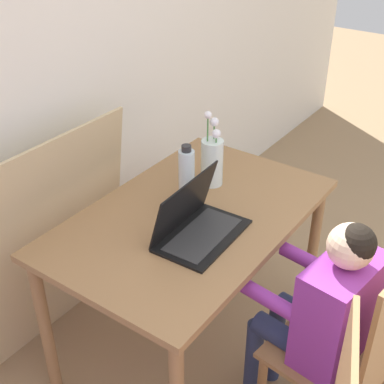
{
  "coord_description": "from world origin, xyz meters",
  "views": [
    {
      "loc": [
        -1.36,
        0.48,
        1.95
      ],
      "look_at": [
        -0.02,
        1.44,
        0.93
      ],
      "focal_mm": 50.0,
      "sensor_mm": 36.0,
      "label": 1
    }
  ],
  "objects_px": {
    "person_seated": "(324,308)",
    "laptop": "(195,222)",
    "chair_occupied": "(351,354)",
    "flower_vase": "(212,160)",
    "water_bottle": "(187,175)"
  },
  "relations": [
    {
      "from": "person_seated",
      "to": "water_bottle",
      "type": "xyz_separation_m",
      "value": [
        0.11,
        0.68,
        0.26
      ]
    },
    {
      "from": "person_seated",
      "to": "laptop",
      "type": "distance_m",
      "value": 0.56
    },
    {
      "from": "chair_occupied",
      "to": "flower_vase",
      "type": "relative_size",
      "value": 2.76
    },
    {
      "from": "chair_occupied",
      "to": "laptop",
      "type": "distance_m",
      "value": 0.72
    },
    {
      "from": "chair_occupied",
      "to": "flower_vase",
      "type": "xyz_separation_m",
      "value": [
        0.3,
        0.8,
        0.4
      ]
    },
    {
      "from": "person_seated",
      "to": "water_bottle",
      "type": "bearing_deg",
      "value": -91.61
    },
    {
      "from": "chair_occupied",
      "to": "person_seated",
      "type": "relative_size",
      "value": 0.95
    },
    {
      "from": "flower_vase",
      "to": "laptop",
      "type": "bearing_deg",
      "value": -155.84
    },
    {
      "from": "flower_vase",
      "to": "chair_occupied",
      "type": "bearing_deg",
      "value": -110.85
    },
    {
      "from": "person_seated",
      "to": "chair_occupied",
      "type": "bearing_deg",
      "value": 90.0
    },
    {
      "from": "flower_vase",
      "to": "person_seated",
      "type": "bearing_deg",
      "value": -113.12
    },
    {
      "from": "laptop",
      "to": "water_bottle",
      "type": "bearing_deg",
      "value": 41.04
    },
    {
      "from": "person_seated",
      "to": "flower_vase",
      "type": "height_order",
      "value": "flower_vase"
    },
    {
      "from": "person_seated",
      "to": "laptop",
      "type": "bearing_deg",
      "value": -75.17
    },
    {
      "from": "laptop",
      "to": "water_bottle",
      "type": "xyz_separation_m",
      "value": [
        0.18,
        0.17,
        0.07
      ]
    }
  ]
}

